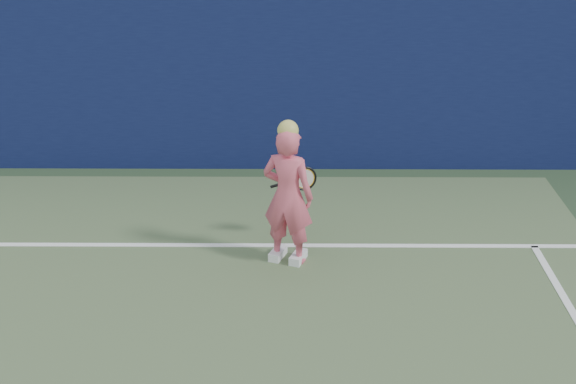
{
  "coord_description": "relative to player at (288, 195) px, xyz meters",
  "views": [
    {
      "loc": [
        2.06,
        -4.05,
        4.27
      ],
      "look_at": [
        2.01,
        3.69,
        0.82
      ],
      "focal_mm": 50.0,
      "sensor_mm": 36.0,
      "label": 1
    }
  ],
  "objects": [
    {
      "name": "backstop_wall",
      "position": [
        -2.01,
        2.81,
        0.47
      ],
      "size": [
        24.0,
        0.4,
        2.5
      ],
      "primitive_type": "cube",
      "color": "#0E153E",
      "rests_on": "ground"
    },
    {
      "name": "racket",
      "position": [
        0.16,
        0.47,
        -0.01
      ],
      "size": [
        0.53,
        0.13,
        0.28
      ],
      "rotation": [
        0.0,
        0.0,
        -0.03
      ],
      "color": "black",
      "rests_on": "ground"
    },
    {
      "name": "player",
      "position": [
        0.0,
        0.0,
        0.0
      ],
      "size": [
        0.65,
        0.54,
        1.62
      ],
      "rotation": [
        0.0,
        0.0,
        2.78
      ],
      "color": "#DF566C",
      "rests_on": "ground"
    }
  ]
}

